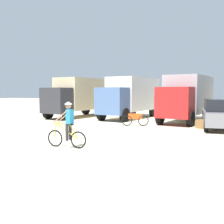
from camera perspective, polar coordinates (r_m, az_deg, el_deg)
ground_plane at (r=11.27m, az=-8.03°, el=-7.09°), size 120.00×120.00×0.00m
box_truck_tan_camper at (r=23.87m, az=-6.87°, el=3.48°), size 3.26×7.01×3.35m
box_truck_white_box at (r=22.59m, az=3.87°, el=3.46°), size 3.32×7.02×3.35m
box_truck_grey_hauler at (r=20.74m, az=15.43°, el=3.23°), size 3.21×7.00×3.35m
sedan_parked at (r=17.03m, az=21.50°, el=-0.47°), size 2.31×4.40×1.76m
cyclist_orange_shirt at (r=10.88m, az=-9.24°, el=-2.99°), size 1.73×0.52×1.82m
bicycle_spare at (r=17.63m, az=4.87°, el=-1.61°), size 1.64×0.75×0.97m
supply_crate at (r=17.18m, az=18.28°, el=-2.42°), size 0.77×0.75×0.53m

